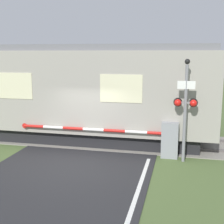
% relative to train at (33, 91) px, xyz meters
% --- Properties ---
extents(ground_plane, '(80.00, 80.00, 0.00)m').
position_rel_train_xyz_m(ground_plane, '(3.13, -3.08, -2.09)').
color(ground_plane, '#4C6033').
extents(track_bed, '(36.00, 3.20, 0.13)m').
position_rel_train_xyz_m(track_bed, '(3.13, 0.00, -2.07)').
color(track_bed, gray).
rests_on(track_bed, ground_plane).
extents(train, '(15.90, 3.14, 4.10)m').
position_rel_train_xyz_m(train, '(0.00, 0.00, 0.00)').
color(train, black).
rests_on(train, ground_plane).
extents(crossing_barrier, '(6.18, 0.44, 1.31)m').
position_rel_train_xyz_m(crossing_barrier, '(5.72, -1.67, -1.40)').
color(crossing_barrier, gray).
rests_on(crossing_barrier, ground_plane).
extents(signal_post, '(0.82, 0.26, 3.58)m').
position_rel_train_xyz_m(signal_post, '(6.71, -2.02, -0.06)').
color(signal_post, gray).
rests_on(signal_post, ground_plane).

